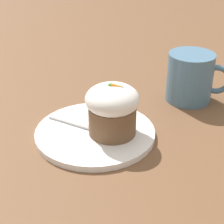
{
  "coord_description": "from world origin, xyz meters",
  "views": [
    {
      "loc": [
        0.15,
        -0.51,
        0.34
      ],
      "look_at": [
        0.03,
        -0.0,
        0.05
      ],
      "focal_mm": 60.0,
      "sensor_mm": 36.0,
      "label": 1
    }
  ],
  "objects": [
    {
      "name": "dessert_plate",
      "position": [
        0.0,
        0.0,
        0.01
      ],
      "size": [
        0.2,
        0.2,
        0.01
      ],
      "color": "white",
      "rests_on": "ground_plane"
    },
    {
      "name": "coffee_cup",
      "position": [
        0.15,
        0.17,
        0.05
      ],
      "size": [
        0.12,
        0.09,
        0.1
      ],
      "color": "teal",
      "rests_on": "ground_plane"
    },
    {
      "name": "ground_plane",
      "position": [
        0.0,
        0.0,
        0.0
      ],
      "size": [
        4.0,
        4.0,
        0.0
      ],
      "primitive_type": "plane",
      "color": "brown"
    },
    {
      "name": "spoon",
      "position": [
        0.0,
        -0.0,
        0.01
      ],
      "size": [
        0.13,
        0.06,
        0.01
      ],
      "color": "#B7B7BC",
      "rests_on": "dessert_plate"
    },
    {
      "name": "carrot_cake",
      "position": [
        0.03,
        -0.0,
        0.06
      ],
      "size": [
        0.09,
        0.09,
        0.09
      ],
      "color": "brown",
      "rests_on": "dessert_plate"
    }
  ]
}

